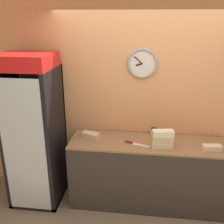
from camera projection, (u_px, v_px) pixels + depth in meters
name	position (u px, v px, depth m)	size (l,w,h in m)	color
wall_back	(149.00, 101.00, 3.50)	(5.20, 0.10, 2.70)	tan
prep_counter	(146.00, 173.00, 3.50)	(2.00, 0.58, 0.92)	#332D28
beverage_cooler	(35.00, 124.00, 3.45)	(0.64, 0.68, 2.02)	black
sandwich_stack_bottom	(162.00, 145.00, 3.19)	(0.26, 0.13, 0.08)	beige
sandwich_stack_middle	(163.00, 139.00, 3.16)	(0.26, 0.12, 0.08)	tan
sandwich_stack_top	(163.00, 133.00, 3.14)	(0.27, 0.14, 0.08)	beige
sandwich_flat_left	(91.00, 135.00, 3.44)	(0.25, 0.18, 0.08)	tan
sandwich_flat_right	(212.00, 148.00, 3.13)	(0.23, 0.12, 0.07)	beige
chefs_knife	(134.00, 143.00, 3.29)	(0.33, 0.13, 0.02)	silver
condiment_jar	(154.00, 132.00, 3.51)	(0.09, 0.09, 0.10)	silver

